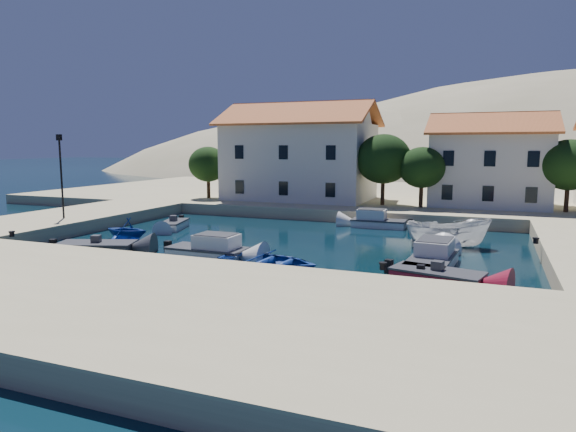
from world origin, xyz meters
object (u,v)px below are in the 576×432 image
object	(u,v)px
cabin_cruiser_south	(207,250)
building_left	(300,150)
cabin_cruiser_east	(432,259)
building_mid	(490,159)
boat_east	(448,247)
rowboat_south	(268,270)
lamppost	(61,168)

from	to	relation	value
cabin_cruiser_south	building_left	bearing A→B (deg)	98.45
cabin_cruiser_south	cabin_cruiser_east	distance (m)	12.50
building_mid	cabin_cruiser_east	xyz separation A→B (m)	(-2.46, -22.75, -4.75)
cabin_cruiser_east	boat_east	xyz separation A→B (m)	(0.33, 6.02, -0.48)
rowboat_south	cabin_cruiser_east	xyz separation A→B (m)	(7.86, 3.61, 0.48)
cabin_cruiser_south	cabin_cruiser_east	bearing A→B (deg)	11.37
building_mid	rowboat_south	bearing A→B (deg)	-111.38
boat_east	rowboat_south	bearing A→B (deg)	121.96
lamppost	building_mid	bearing A→B (deg)	35.45
rowboat_south	boat_east	distance (m)	12.64
building_left	lamppost	xyz separation A→B (m)	(-11.50, -20.00, -1.18)
cabin_cruiser_east	cabin_cruiser_south	bearing A→B (deg)	104.55
lamppost	boat_east	distance (m)	28.10
building_left	building_mid	bearing A→B (deg)	3.18
cabin_cruiser_south	boat_east	world-z (taller)	cabin_cruiser_south
building_mid	cabin_cruiser_south	bearing A→B (deg)	-120.47
building_mid	boat_east	world-z (taller)	building_mid
building_left	cabin_cruiser_south	xyz separation A→B (m)	(3.26, -24.06, -5.46)
building_mid	lamppost	distance (m)	36.21
building_left	cabin_cruiser_east	xyz separation A→B (m)	(15.54, -21.75, -5.46)
cabin_cruiser_east	boat_east	world-z (taller)	cabin_cruiser_east
building_mid	boat_east	xyz separation A→B (m)	(-2.14, -16.72, -5.22)
cabin_cruiser_south	rowboat_south	size ratio (longest dim) A/B	0.86
lamppost	rowboat_south	xyz separation A→B (m)	(19.18, -5.36, -4.75)
building_mid	lamppost	xyz separation A→B (m)	(-29.50, -21.00, -0.47)
building_mid	cabin_cruiser_south	size ratio (longest dim) A/B	2.26
building_left	boat_east	size ratio (longest dim) A/B	2.79
building_mid	cabin_cruiser_east	size ratio (longest dim) A/B	1.99
cabin_cruiser_south	boat_east	xyz separation A→B (m)	(12.61, 8.33, -0.48)
building_mid	cabin_cruiser_south	world-z (taller)	building_mid
boat_east	cabin_cruiser_south	bearing A→B (deg)	105.76
building_mid	lamppost	size ratio (longest dim) A/B	1.69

